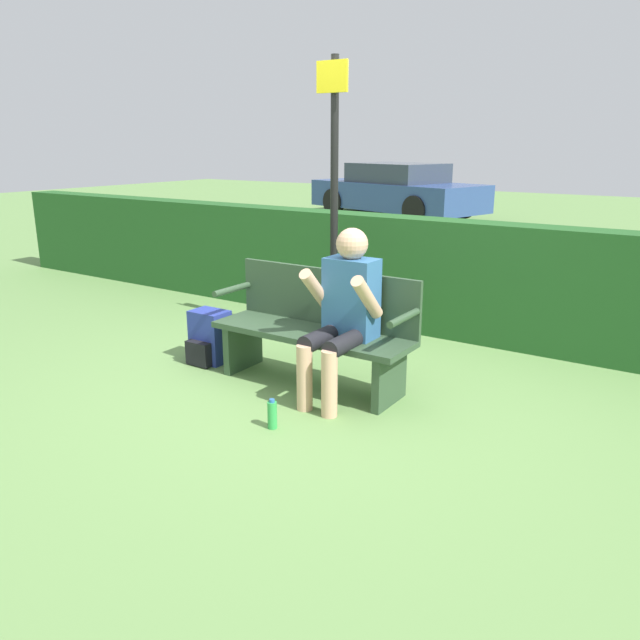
{
  "coord_description": "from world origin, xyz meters",
  "views": [
    {
      "loc": [
        2.52,
        -3.68,
        1.8
      ],
      "look_at": [
        0.15,
        -0.1,
        0.56
      ],
      "focal_mm": 35.0,
      "sensor_mm": 36.0,
      "label": 1
    }
  ],
  "objects_px": {
    "backpack": "(209,338)",
    "signpost": "(334,189)",
    "park_bench": "(316,328)",
    "parked_car": "(397,191)",
    "person_seated": "(344,308)",
    "water_bottle": "(272,415)"
  },
  "relations": [
    {
      "from": "backpack",
      "to": "signpost",
      "type": "xyz_separation_m",
      "value": [
        0.53,
        1.11,
        1.18
      ]
    },
    {
      "from": "park_bench",
      "to": "parked_car",
      "type": "relative_size",
      "value": 0.33
    },
    {
      "from": "backpack",
      "to": "signpost",
      "type": "distance_m",
      "value": 1.71
    },
    {
      "from": "park_bench",
      "to": "signpost",
      "type": "height_order",
      "value": "signpost"
    },
    {
      "from": "signpost",
      "to": "parked_car",
      "type": "distance_m",
      "value": 10.25
    },
    {
      "from": "person_seated",
      "to": "signpost",
      "type": "xyz_separation_m",
      "value": [
        -0.8,
        1.13,
        0.72
      ]
    },
    {
      "from": "water_bottle",
      "to": "signpost",
      "type": "bearing_deg",
      "value": 110.73
    },
    {
      "from": "backpack",
      "to": "water_bottle",
      "type": "distance_m",
      "value": 1.43
    },
    {
      "from": "person_seated",
      "to": "signpost",
      "type": "bearing_deg",
      "value": 125.35
    },
    {
      "from": "park_bench",
      "to": "signpost",
      "type": "relative_size",
      "value": 0.63
    },
    {
      "from": "person_seated",
      "to": "water_bottle",
      "type": "bearing_deg",
      "value": -98.54
    },
    {
      "from": "water_bottle",
      "to": "parked_car",
      "type": "bearing_deg",
      "value": 113.05
    },
    {
      "from": "person_seated",
      "to": "water_bottle",
      "type": "relative_size",
      "value": 6.05
    },
    {
      "from": "person_seated",
      "to": "backpack",
      "type": "bearing_deg",
      "value": 179.22
    },
    {
      "from": "parked_car",
      "to": "backpack",
      "type": "bearing_deg",
      "value": -55.32
    },
    {
      "from": "parked_car",
      "to": "signpost",
      "type": "bearing_deg",
      "value": -50.49
    },
    {
      "from": "parked_car",
      "to": "water_bottle",
      "type": "bearing_deg",
      "value": -50.93
    },
    {
      "from": "backpack",
      "to": "water_bottle",
      "type": "bearing_deg",
      "value": -30.51
    },
    {
      "from": "backpack",
      "to": "signpost",
      "type": "height_order",
      "value": "signpost"
    },
    {
      "from": "water_bottle",
      "to": "signpost",
      "type": "relative_size",
      "value": 0.08
    },
    {
      "from": "person_seated",
      "to": "water_bottle",
      "type": "height_order",
      "value": "person_seated"
    },
    {
      "from": "water_bottle",
      "to": "parked_car",
      "type": "distance_m",
      "value": 12.18
    }
  ]
}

